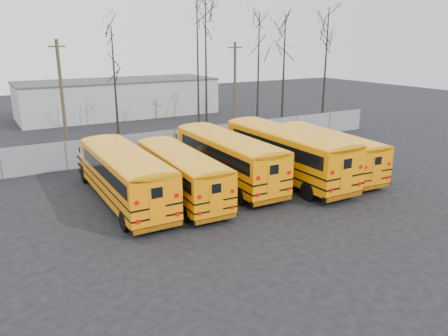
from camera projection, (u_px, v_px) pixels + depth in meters
ground at (266, 203)px, 23.75m from camera, size 120.00×120.00×0.00m
fence at (175, 142)px, 33.39m from camera, size 40.00×0.04×2.00m
distant_building at (119, 98)px, 50.61m from camera, size 22.00×8.00×4.00m
bus_a at (124, 172)px, 23.20m from camera, size 2.66×10.94×3.05m
bus_b at (180, 170)px, 24.01m from camera, size 2.78×10.11×2.80m
bus_c at (226, 154)px, 26.53m from camera, size 2.83×11.24×3.13m
bus_d at (285, 149)px, 27.30m from camera, size 2.83×11.96×3.34m
bus_e at (326, 149)px, 28.58m from camera, size 3.16×10.40×2.87m
utility_pole_left at (62, 93)px, 35.16m from camera, size 1.47×0.66×8.60m
utility_pole_right at (235, 84)px, 43.70m from camera, size 1.44×0.57×8.35m
tree_0 at (115, 88)px, 35.03m from camera, size 0.26×0.26×9.55m
tree_1 at (198, 70)px, 35.10m from camera, size 0.26×0.26×12.36m
tree_2 at (206, 71)px, 37.52m from camera, size 0.26×0.26×11.91m
tree_3 at (258, 76)px, 39.36m from camera, size 0.26×0.26×10.80m
tree_4 at (284, 72)px, 43.06m from camera, size 0.26×0.26×10.95m
tree_5 at (325, 68)px, 44.26m from camera, size 0.26×0.26×11.60m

